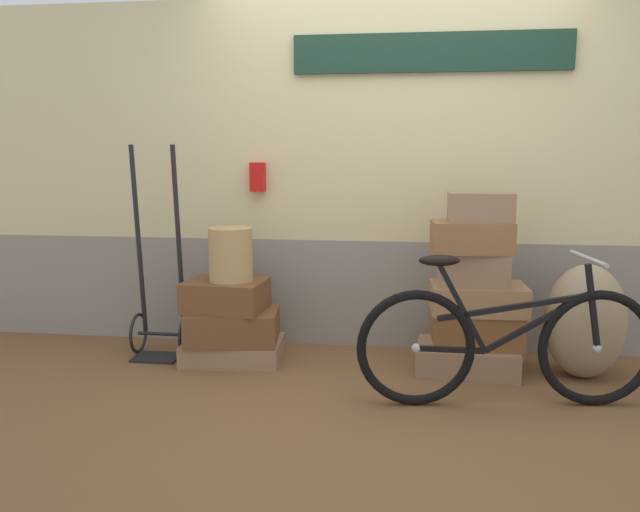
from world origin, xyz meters
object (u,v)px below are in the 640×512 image
at_px(suitcase_1, 233,326).
at_px(suitcase_7, 472,237).
at_px(suitcase_5, 478,298).
at_px(suitcase_4, 477,328).
at_px(burlap_sack, 585,321).
at_px(suitcase_3, 467,358).
at_px(bicycle, 506,344).
at_px(wicker_basket, 231,254).
at_px(suitcase_6, 473,268).
at_px(suitcase_8, 480,207).
at_px(suitcase_2, 226,295).
at_px(luggage_trolley, 160,305).
at_px(suitcase_0, 233,350).

height_order(suitcase_1, suitcase_7, suitcase_7).
xyz_separation_m(suitcase_5, suitcase_7, (-0.06, -0.04, 0.39)).
xyz_separation_m(suitcase_4, burlap_sack, (0.64, -0.04, 0.08)).
bearing_deg(suitcase_3, suitcase_7, -96.10).
relative_size(suitcase_5, bicycle, 0.36).
xyz_separation_m(wicker_basket, burlap_sack, (2.21, -0.02, -0.36)).
height_order(suitcase_6, burlap_sack, suitcase_6).
bearing_deg(burlap_sack, suitcase_8, 179.39).
height_order(suitcase_2, bicycle, bicycle).
distance_m(suitcase_1, luggage_trolley, 0.54).
height_order(suitcase_0, suitcase_6, suitcase_6).
distance_m(suitcase_0, luggage_trolley, 0.59).
bearing_deg(suitcase_5, suitcase_3, -164.17).
xyz_separation_m(wicker_basket, bicycle, (1.67, -0.55, -0.37)).
xyz_separation_m(suitcase_1, bicycle, (1.66, -0.53, 0.10)).
bearing_deg(suitcase_1, suitcase_3, -6.53).
height_order(suitcase_1, suitcase_8, suitcase_8).
height_order(suitcase_2, luggage_trolley, luggage_trolley).
relative_size(suitcase_7, bicycle, 0.29).
height_order(suitcase_1, suitcase_4, suitcase_4).
bearing_deg(suitcase_3, suitcase_6, 42.24).
distance_m(suitcase_0, suitcase_5, 1.62).
xyz_separation_m(suitcase_1, suitcase_8, (1.56, 0.00, 0.80)).
bearing_deg(suitcase_5, suitcase_6, -174.11).
relative_size(suitcase_6, suitcase_7, 0.92).
bearing_deg(suitcase_0, suitcase_5, -3.07).
relative_size(suitcase_2, wicker_basket, 1.46).
height_order(burlap_sack, bicycle, bicycle).
height_order(suitcase_6, suitcase_8, suitcase_8).
distance_m(suitcase_8, bicycle, 0.88).
distance_m(suitcase_3, suitcase_5, 0.39).
bearing_deg(suitcase_2, burlap_sack, 3.96).
distance_m(suitcase_0, suitcase_3, 1.52).
bearing_deg(suitcase_7, suitcase_8, 14.22).
xyz_separation_m(suitcase_5, bicycle, (0.09, -0.56, -0.12)).
bearing_deg(suitcase_7, suitcase_1, 174.88).
relative_size(suitcase_6, wicker_basket, 1.25).
height_order(suitcase_8, wicker_basket, suitcase_8).
bearing_deg(suitcase_7, wicker_basket, 174.43).
relative_size(suitcase_4, wicker_basket, 1.55).
distance_m(suitcase_0, burlap_sack, 2.23).
bearing_deg(bicycle, suitcase_4, 99.29).
xyz_separation_m(suitcase_2, suitcase_4, (1.61, 0.02, -0.17)).
xyz_separation_m(suitcase_2, bicycle, (1.71, -0.55, -0.10)).
height_order(suitcase_1, suitcase_5, suitcase_5).
relative_size(suitcase_0, suitcase_1, 1.09).
height_order(suitcase_0, suitcase_1, suitcase_1).
bearing_deg(suitcase_7, suitcase_0, 174.09).
height_order(suitcase_0, burlap_sack, burlap_sack).
height_order(suitcase_2, burlap_sack, burlap_sack).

